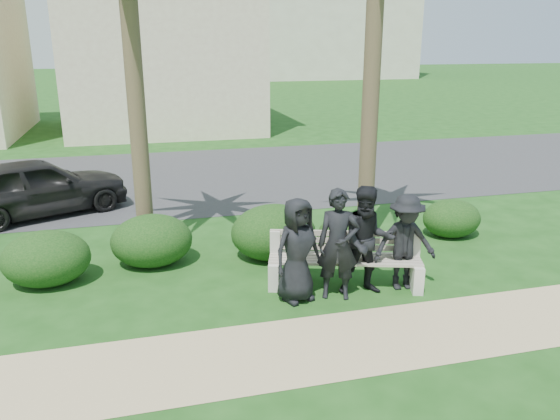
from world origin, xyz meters
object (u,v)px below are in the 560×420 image
at_px(man_b, 338,245).
at_px(car_a, 37,187).
at_px(man_c, 367,241).
at_px(park_bench, 344,264).
at_px(man_d, 405,242).
at_px(man_a, 297,250).

height_order(man_b, car_a, man_b).
bearing_deg(man_c, park_bench, 138.30).
distance_m(man_d, car_a, 8.41).
height_order(park_bench, car_a, car_a).
bearing_deg(car_a, man_c, -159.02).
bearing_deg(man_c, man_a, -171.97).
bearing_deg(man_a, man_b, -25.26).
relative_size(man_a, man_b, 0.94).
xyz_separation_m(man_a, man_d, (1.76, -0.04, -0.03)).
height_order(park_bench, man_b, man_b).
bearing_deg(man_b, park_bench, 73.64).
relative_size(man_c, car_a, 0.44).
bearing_deg(man_a, man_c, -20.55).
height_order(man_c, man_d, man_c).
distance_m(man_c, man_d, 0.65).
bearing_deg(man_b, man_d, 20.99).
height_order(man_a, man_b, man_b).
xyz_separation_m(man_d, car_a, (-6.26, 5.62, -0.11)).
relative_size(man_c, man_d, 1.11).
bearing_deg(man_a, park_bench, -0.85).
xyz_separation_m(man_c, man_d, (0.65, 0.01, -0.09)).
xyz_separation_m(man_a, man_b, (0.62, -0.08, 0.06)).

